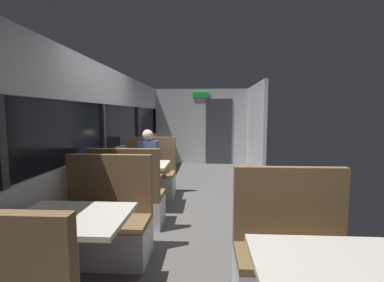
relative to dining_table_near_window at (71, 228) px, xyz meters
The scene contains 12 objects.
ground_plane 2.36m from the dining_table_near_window, 66.82° to the left, with size 3.30×9.20×0.02m, color #514F4C.
carriage_window_panel_left 2.21m from the dining_table_near_window, 104.90° to the left, with size 0.09×8.48×2.30m.
carriage_end_bulkhead 6.38m from the dining_table_near_window, 81.37° to the left, with size 2.90×0.11×2.30m.
carriage_aisle_panel_right 5.63m from the dining_table_near_window, 65.26° to the left, with size 0.08×2.40×2.30m, color #B2B2B7.
dining_table_near_window is the anchor object (origin of this frame).
bench_near_window_facing_entry 0.77m from the dining_table_near_window, 90.00° to the left, with size 0.95×0.50×1.10m.
dining_table_mid_window 2.24m from the dining_table_near_window, 90.00° to the left, with size 0.90×0.70×0.74m.
bench_mid_window_facing_end 1.57m from the dining_table_near_window, 90.00° to the left, with size 0.95×0.50×1.10m.
bench_mid_window_facing_entry 2.95m from the dining_table_near_window, 90.00° to the left, with size 0.95×0.50×1.10m.
bench_front_aisle_facing_entry 1.82m from the dining_table_near_window, ahead, with size 0.95×0.50×1.10m.
seated_passenger 2.87m from the dining_table_near_window, 90.00° to the left, with size 0.47×0.55×1.26m.
coffee_cup_primary 2.12m from the dining_table_near_window, 87.12° to the left, with size 0.07×0.07×0.09m.
Camera 1 is at (0.19, -4.09, 1.55)m, focal length 25.11 mm.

